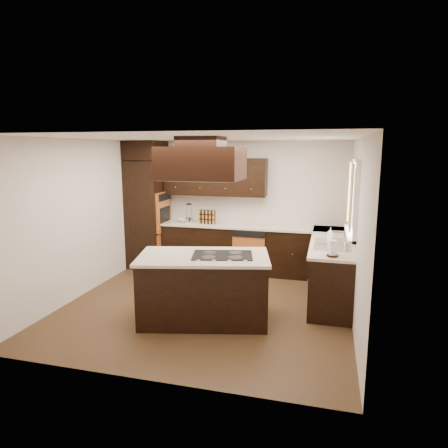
% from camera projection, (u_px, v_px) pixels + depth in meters
% --- Properties ---
extents(floor, '(4.20, 4.20, 0.02)m').
position_uv_depth(floor, '(208.00, 305.00, 6.10)').
color(floor, brown).
rests_on(floor, ground).
extents(ceiling, '(4.20, 4.20, 0.02)m').
position_uv_depth(ceiling, '(206.00, 137.00, 5.63)').
color(ceiling, white).
rests_on(ceiling, ground).
extents(wall_back, '(4.20, 0.02, 2.50)m').
position_uv_depth(wall_back, '(239.00, 205.00, 7.87)').
color(wall_back, beige).
rests_on(wall_back, ground).
extents(wall_front, '(4.20, 0.02, 2.50)m').
position_uv_depth(wall_front, '(143.00, 264.00, 3.86)').
color(wall_front, beige).
rests_on(wall_front, ground).
extents(wall_left, '(0.02, 4.20, 2.50)m').
position_uv_depth(wall_left, '(81.00, 218.00, 6.39)').
color(wall_left, beige).
rests_on(wall_left, ground).
extents(wall_right, '(0.02, 4.20, 2.50)m').
position_uv_depth(wall_right, '(358.00, 232.00, 5.34)').
color(wall_right, beige).
rests_on(wall_right, ground).
extents(oven_column, '(0.65, 0.75, 2.12)m').
position_uv_depth(oven_column, '(147.00, 214.00, 7.97)').
color(oven_column, black).
rests_on(oven_column, floor).
extents(wall_oven_face, '(0.05, 0.62, 0.78)m').
position_uv_depth(wall_oven_face, '(164.00, 212.00, 7.87)').
color(wall_oven_face, '#C9652D').
rests_on(wall_oven_face, oven_column).
extents(base_cabinets_back, '(2.93, 0.60, 0.88)m').
position_uv_depth(base_cabinets_back, '(237.00, 249.00, 7.72)').
color(base_cabinets_back, black).
rests_on(base_cabinets_back, floor).
extents(base_cabinets_right, '(0.60, 2.40, 0.88)m').
position_uv_depth(base_cabinets_right, '(331.00, 269.00, 6.42)').
color(base_cabinets_right, black).
rests_on(base_cabinets_right, floor).
extents(countertop_back, '(2.93, 0.63, 0.04)m').
position_uv_depth(countertop_back, '(236.00, 226.00, 7.62)').
color(countertop_back, beige).
rests_on(countertop_back, base_cabinets_back).
extents(countertop_right, '(0.63, 2.40, 0.04)m').
position_uv_depth(countertop_right, '(331.00, 241.00, 6.34)').
color(countertop_right, beige).
rests_on(countertop_right, base_cabinets_right).
extents(upper_cabinets, '(2.00, 0.34, 0.72)m').
position_uv_depth(upper_cabinets, '(215.00, 177.00, 7.70)').
color(upper_cabinets, black).
rests_on(upper_cabinets, wall_back).
extents(dishwasher_front, '(0.60, 0.05, 0.72)m').
position_uv_depth(dishwasher_front, '(248.00, 256.00, 7.37)').
color(dishwasher_front, '#C9652D').
rests_on(dishwasher_front, floor).
extents(window_frame, '(0.06, 1.32, 1.12)m').
position_uv_depth(window_frame, '(354.00, 197.00, 5.80)').
color(window_frame, silver).
rests_on(window_frame, wall_right).
extents(window_pane, '(0.00, 1.20, 1.00)m').
position_uv_depth(window_pane, '(356.00, 197.00, 5.79)').
color(window_pane, white).
rests_on(window_pane, wall_right).
extents(curtain_left, '(0.02, 0.34, 0.90)m').
position_uv_depth(curtain_left, '(351.00, 197.00, 5.40)').
color(curtain_left, beige).
rests_on(curtain_left, wall_right).
extents(curtain_right, '(0.02, 0.34, 0.90)m').
position_uv_depth(curtain_right, '(349.00, 191.00, 6.20)').
color(curtain_right, beige).
rests_on(curtain_right, wall_right).
extents(sink_rim, '(0.52, 0.84, 0.01)m').
position_uv_depth(sink_rim, '(332.00, 245.00, 6.00)').
color(sink_rim, silver).
rests_on(sink_rim, countertop_right).
extents(island, '(1.87, 1.29, 0.88)m').
position_uv_depth(island, '(204.00, 289.00, 5.50)').
color(island, black).
rests_on(island, floor).
extents(island_top, '(1.94, 1.36, 0.04)m').
position_uv_depth(island_top, '(203.00, 257.00, 5.41)').
color(island_top, beige).
rests_on(island_top, island).
extents(cooktop, '(0.90, 0.70, 0.01)m').
position_uv_depth(cooktop, '(222.00, 255.00, 5.40)').
color(cooktop, black).
rests_on(cooktop, island_top).
extents(range_hood, '(1.05, 0.72, 0.42)m').
position_uv_depth(range_hood, '(201.00, 163.00, 5.15)').
color(range_hood, black).
rests_on(range_hood, ceiling).
extents(hood_duct, '(0.55, 0.50, 0.13)m').
position_uv_depth(hood_duct, '(201.00, 142.00, 5.10)').
color(hood_duct, black).
rests_on(hood_duct, ceiling).
extents(blender_base, '(0.15, 0.15, 0.10)m').
position_uv_depth(blender_base, '(189.00, 220.00, 7.76)').
color(blender_base, silver).
rests_on(blender_base, countertop_back).
extents(blender_pitcher, '(0.13, 0.13, 0.26)m').
position_uv_depth(blender_pitcher, '(189.00, 211.00, 7.73)').
color(blender_pitcher, silver).
rests_on(blender_pitcher, blender_base).
extents(spice_rack, '(0.32, 0.10, 0.26)m').
position_uv_depth(spice_rack, '(207.00, 217.00, 7.69)').
color(spice_rack, black).
rests_on(spice_rack, countertop_back).
extents(mixing_bowl, '(0.32, 0.32, 0.07)m').
position_uv_depth(mixing_bowl, '(184.00, 220.00, 7.89)').
color(mixing_bowl, silver).
rests_on(mixing_bowl, countertop_back).
extents(soap_bottle, '(0.09, 0.10, 0.18)m').
position_uv_depth(soap_bottle, '(330.00, 233.00, 6.41)').
color(soap_bottle, silver).
rests_on(soap_bottle, countertop_right).
extents(paper_towel, '(0.10, 0.10, 0.22)m').
position_uv_depth(paper_towel, '(333.00, 248.00, 5.33)').
color(paper_towel, silver).
rests_on(paper_towel, countertop_right).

